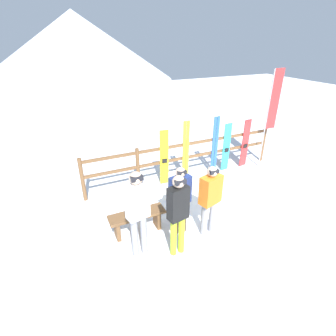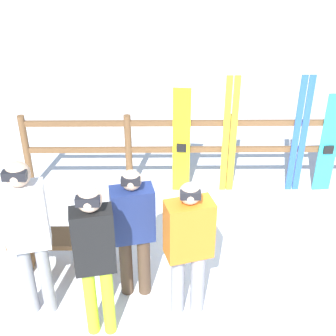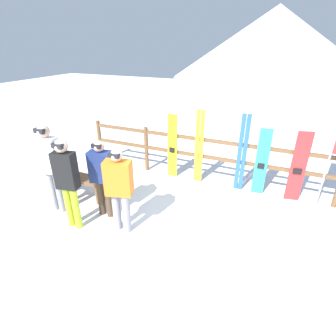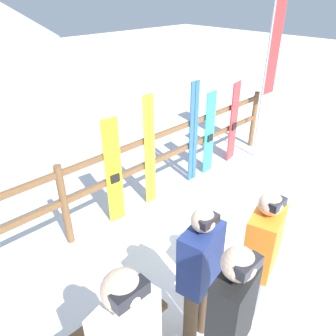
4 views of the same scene
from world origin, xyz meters
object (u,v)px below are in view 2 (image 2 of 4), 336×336
snowboard_yellow (181,142)px  ski_pair_yellow (230,136)px  person_orange (189,243)px  person_navy (133,227)px  snowboard_cyan (329,144)px  person_white (28,229)px  bench (65,246)px  ski_pair_blue (300,136)px  person_black (95,253)px

snowboard_yellow → ski_pair_yellow: (0.67, 0.00, 0.09)m
person_orange → person_navy: (-0.55, 0.27, -0.01)m
ski_pair_yellow → snowboard_cyan: size_ratio=1.17×
person_white → person_navy: size_ratio=1.16×
bench → ski_pair_blue: bearing=29.2°
person_navy → person_black: size_ratio=0.91×
person_orange → snowboard_cyan: size_ratio=1.04×
bench → ski_pair_blue: ski_pair_blue is taller
person_white → ski_pair_blue: (3.19, 2.31, -0.18)m
ski_pair_yellow → snowboard_yellow: bearing=-179.7°
person_navy → ski_pair_yellow: bearing=59.1°
person_white → ski_pair_yellow: bearing=46.3°
person_navy → snowboard_yellow: snowboard_yellow is taller
person_navy → ski_pair_yellow: size_ratio=0.88×
person_orange → person_white: (-1.53, 0.02, 0.16)m
person_white → person_black: (0.66, -0.28, -0.05)m
snowboard_yellow → bench: bearing=-129.1°
person_black → bench: bearing=119.5°
person_black → snowboard_yellow: size_ratio=1.07×
snowboard_yellow → ski_pair_yellow: size_ratio=0.90×
snowboard_yellow → person_white: bearing=-123.7°
person_black → ski_pair_yellow: 3.02m
person_navy → snowboard_yellow: (0.56, 2.05, -0.10)m
ski_pair_yellow → ski_pair_blue: ski_pair_blue is taller
bench → ski_pair_yellow: (2.05, 1.70, 0.53)m
person_navy → person_black: person_black is taller
ski_pair_yellow → person_white: bearing=-133.7°
bench → person_white: (-0.16, -0.61, 0.71)m
bench → person_navy: 1.04m
bench → ski_pair_blue: (3.03, 1.70, 0.53)m
person_white → snowboard_cyan: 4.30m
snowboard_yellow → ski_pair_blue: size_ratio=0.90×
person_white → person_navy: 1.03m
person_white → snowboard_yellow: 2.78m
ski_pair_yellow → bench: bearing=-140.4°
snowboard_yellow → person_navy: bearing=-105.2°
snowboard_yellow → snowboard_cyan: 2.08m
snowboard_yellow → person_black: bearing=-108.6°
snowboard_yellow → snowboard_cyan: bearing=-0.0°
ski_pair_blue → person_orange: bearing=-125.6°
person_navy → ski_pair_yellow: ski_pair_yellow is taller
snowboard_cyan → person_black: bearing=-138.8°
ski_pair_blue → person_white: bearing=-144.1°
person_orange → ski_pair_yellow: 2.42m
person_white → person_black: bearing=-23.1°
person_black → ski_pair_yellow: ski_pair_yellow is taller
person_orange → snowboard_cyan: (2.09, 2.32, -0.15)m
bench → ski_pair_blue: size_ratio=0.67×
person_black → ski_pair_blue: (2.53, 2.59, -0.13)m
bench → snowboard_yellow: (1.38, 1.69, 0.44)m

